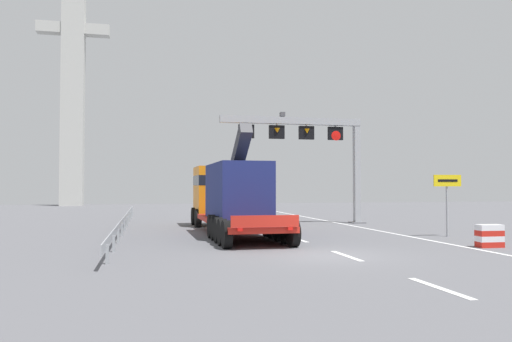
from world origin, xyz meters
name	(u,v)px	position (x,y,z in m)	size (l,w,h in m)	color
ground	(327,255)	(0.00, 0.00, 0.00)	(112.00, 112.00, 0.00)	#5B5B60
lane_markings	(249,222)	(0.60, 16.66, 0.01)	(0.20, 47.92, 0.01)	silver
edge_line_right	(354,226)	(6.20, 12.00, 0.01)	(0.20, 63.00, 0.01)	silver
overhead_lane_gantry	(311,139)	(4.25, 14.44, 5.51)	(9.67, 0.90, 7.23)	#9EA0A5
heavy_haul_truck_red	(228,195)	(-1.91, 9.96, 1.99)	(3.16, 14.09, 5.30)	red
exit_sign_yellow	(447,190)	(8.02, 5.02, 2.25)	(1.46, 0.15, 2.99)	#9EA0A5
crash_barrier_striped	(489,236)	(7.13, 0.83, 0.45)	(1.02, 0.54, 0.90)	red
guardrail_left	(125,219)	(-7.42, 13.04, 0.56)	(0.13, 30.07, 0.76)	#999EA3
bridge_pylon_distant	(73,60)	(-15.68, 51.11, 18.82)	(9.00, 2.00, 36.85)	#B7B7B2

